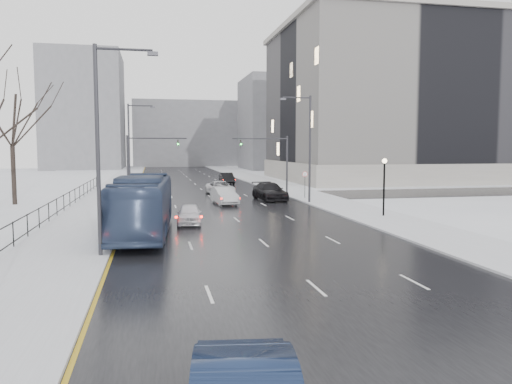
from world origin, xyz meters
TOP-DOWN VIEW (x-y plane):
  - road at (0.00, 60.00)m, footprint 16.00×150.00m
  - cross_road at (0.00, 48.00)m, footprint 130.00×10.00m
  - sidewalk_left at (-10.50, 60.00)m, footprint 5.00×150.00m
  - sidewalk_right at (10.50, 60.00)m, footprint 5.00×150.00m
  - park_strip at (-20.00, 60.00)m, footprint 14.00×150.00m
  - tree_park_e at (-18.20, 44.00)m, footprint 9.45×9.45m
  - iron_fence at (-13.00, 30.00)m, footprint 0.06×70.00m
  - streetlight_r_mid at (8.17, 40.00)m, footprint 2.95×0.25m
  - streetlight_l_near at (-8.17, 20.00)m, footprint 2.95×0.25m
  - streetlight_l_far at (-8.17, 52.00)m, footprint 2.95×0.25m
  - lamppost_r_mid at (11.00, 30.00)m, footprint 0.36×0.36m
  - mast_signal_right at (7.33, 48.00)m, footprint 6.10×0.33m
  - mast_signal_left at (-7.33, 48.00)m, footprint 6.10×0.33m
  - no_uturn_sign at (9.20, 44.00)m, footprint 0.60×0.06m
  - civic_building at (35.00, 72.00)m, footprint 41.00×31.00m
  - bldg_far_right at (28.00, 115.00)m, footprint 24.00×20.00m
  - bldg_far_left at (-22.00, 125.00)m, footprint 18.00×22.00m
  - bldg_far_center at (4.00, 140.00)m, footprint 30.00×18.00m
  - bus at (-6.54, 26.16)m, footprint 3.87×12.92m
  - sedan_center_near at (-3.50, 29.62)m, footprint 1.98×4.16m
  - sedan_right_near at (0.50, 40.82)m, footprint 2.16×4.95m
  - sedan_right_cross at (1.34, 49.97)m, footprint 2.99×5.65m
  - sedan_right_far at (5.48, 43.76)m, footprint 2.94×6.09m
  - sedan_right_distant at (4.50, 66.49)m, footprint 1.75×4.86m

SIDE VIEW (x-z plane):
  - tree_park_e at x=-18.20m, z-range -6.75..6.75m
  - road at x=0.00m, z-range 0.00..0.04m
  - cross_road at x=0.00m, z-range 0.00..0.04m
  - park_strip at x=-20.00m, z-range 0.00..0.12m
  - sidewalk_left at x=-10.50m, z-range 0.00..0.16m
  - sidewalk_right at x=10.50m, z-range 0.00..0.16m
  - sedan_center_near at x=-3.50m, z-range 0.04..1.41m
  - sedan_right_cross at x=1.34m, z-range 0.04..1.56m
  - sedan_right_near at x=0.50m, z-range 0.04..1.62m
  - sedan_right_distant at x=4.50m, z-range 0.04..1.63m
  - sedan_right_far at x=5.48m, z-range 0.04..1.75m
  - iron_fence at x=-13.00m, z-range 0.26..1.56m
  - bus at x=-6.54m, z-range 0.04..3.59m
  - no_uturn_sign at x=9.20m, z-range 0.95..3.65m
  - lamppost_r_mid at x=11.00m, z-range 0.80..5.08m
  - mast_signal_right at x=7.33m, z-range 0.86..7.36m
  - mast_signal_left at x=-7.33m, z-range 0.86..7.36m
  - streetlight_r_mid at x=8.17m, z-range 0.62..10.62m
  - streetlight_l_near at x=-8.17m, z-range 0.62..10.62m
  - streetlight_l_far at x=-8.17m, z-range 0.62..10.62m
  - bldg_far_center at x=4.00m, z-range 0.00..18.00m
  - bldg_far_right at x=28.00m, z-range 0.00..22.00m
  - civic_building at x=35.00m, z-range -1.19..23.61m
  - bldg_far_left at x=-22.00m, z-range 0.00..28.00m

